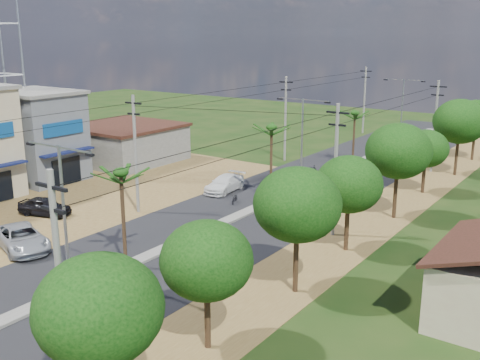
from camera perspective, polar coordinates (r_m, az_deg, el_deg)
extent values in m
plane|color=black|center=(31.75, -16.81, -10.90)|extent=(160.00, 160.00, 0.00)
cube|color=black|center=(41.80, -0.53, -3.92)|extent=(12.00, 110.00, 0.04)
cube|color=#605E56|center=(44.13, 1.74, -2.82)|extent=(1.00, 90.00, 0.18)
cube|color=brown|center=(47.58, -20.55, -2.56)|extent=(18.00, 46.00, 0.04)
cube|color=brown|center=(37.78, 10.07, -6.25)|extent=(5.00, 90.00, 0.03)
cube|color=#53585C|center=(55.62, -19.98, 4.13)|extent=(8.00, 6.00, 8.00)
cube|color=#605E56|center=(55.07, -20.36, 8.37)|extent=(8.40, 6.40, 0.30)
cube|color=#0F1641|center=(52.29, -17.10, 2.73)|extent=(0.80, 5.40, 0.15)
cube|color=black|center=(52.94, -17.19, 0.87)|extent=(0.10, 3.00, 2.40)
cube|color=navy|center=(52.17, -17.49, 5.02)|extent=(0.12, 4.20, 1.20)
cube|color=#605E56|center=(61.43, -11.65, 3.56)|extent=(10.00, 10.00, 3.60)
cube|color=black|center=(61.09, -11.75, 5.40)|extent=(10.40, 10.40, 0.30)
ellipsoid|color=black|center=(19.72, -14.12, -12.58)|extent=(4.40, 4.40, 3.74)
cylinder|color=black|center=(24.84, -3.33, -12.81)|extent=(0.28, 0.28, 3.85)
ellipsoid|color=black|center=(23.90, -3.41, -8.13)|extent=(4.00, 4.00, 3.40)
cylinder|color=black|center=(29.79, 5.72, -7.27)|extent=(0.28, 0.28, 4.55)
ellipsoid|color=black|center=(28.92, 5.85, -2.49)|extent=(4.60, 4.60, 3.91)
cylinder|color=black|center=(35.90, 10.83, -4.00)|extent=(0.28, 0.28, 4.06)
ellipsoid|color=black|center=(35.23, 11.01, -0.42)|extent=(4.20, 4.20, 3.57)
cylinder|color=black|center=(42.87, 15.55, -0.70)|extent=(0.28, 0.28, 4.76)
ellipsoid|color=black|center=(42.25, 15.80, 2.85)|extent=(4.80, 4.80, 4.08)
cylinder|color=black|center=(50.52, 18.19, 0.75)|extent=(0.28, 0.28, 3.64)
ellipsoid|color=black|center=(50.08, 18.38, 3.05)|extent=(3.80, 3.80, 3.23)
cylinder|color=black|center=(57.80, 21.18, 2.82)|extent=(0.28, 0.28, 4.90)
ellipsoid|color=black|center=(57.33, 21.44, 5.56)|extent=(5.00, 5.00, 4.25)
cylinder|color=black|center=(65.59, 22.66, 3.75)|extent=(0.28, 0.28, 4.34)
ellipsoid|color=black|center=(65.21, 22.88, 5.88)|extent=(4.40, 4.40, 3.74)
cylinder|color=black|center=(33.05, -11.75, -4.11)|extent=(0.22, 0.22, 5.80)
cylinder|color=black|center=(44.96, 3.18, 1.48)|extent=(0.22, 0.22, 6.20)
cylinder|color=black|center=(58.94, 11.47, 4.04)|extent=(0.22, 0.22, 5.50)
cylinder|color=gray|center=(30.28, -17.37, -4.05)|extent=(0.16, 0.16, 8.00)
cube|color=gray|center=(28.37, -16.48, 2.95)|extent=(2.40, 0.08, 0.08)
cube|color=gray|center=(30.26, -19.33, 3.43)|extent=(2.40, 0.08, 0.08)
cube|color=black|center=(27.55, -15.03, 2.50)|extent=(0.50, 0.18, 0.12)
cube|color=black|center=(31.16, -20.51, 3.45)|extent=(0.50, 0.18, 0.12)
cylinder|color=gray|center=(48.99, 6.30, 3.60)|extent=(0.16, 0.16, 8.00)
cube|color=gray|center=(47.83, 7.70, 8.01)|extent=(2.40, 0.08, 0.08)
cube|color=gray|center=(48.98, 5.19, 8.24)|extent=(2.40, 0.08, 0.08)
cube|color=black|center=(47.35, 8.89, 7.78)|extent=(0.50, 0.18, 0.12)
cube|color=black|center=(49.54, 4.08, 8.22)|extent=(0.50, 0.18, 0.12)
cylinder|color=gray|center=(71.65, 16.11, 6.64)|extent=(0.16, 0.16, 8.00)
cube|color=gray|center=(70.86, 17.26, 9.65)|extent=(2.40, 0.08, 0.08)
cube|color=gray|center=(71.64, 15.42, 9.83)|extent=(2.40, 0.08, 0.08)
cube|color=black|center=(70.54, 18.11, 9.48)|extent=(0.50, 0.18, 0.12)
cube|color=black|center=(72.03, 14.58, 9.83)|extent=(0.50, 0.18, 0.12)
cylinder|color=#605E56|center=(42.85, -10.55, 2.50)|extent=(0.24, 0.24, 9.00)
cube|color=black|center=(42.21, -10.80, 7.68)|extent=(1.60, 0.12, 0.12)
cube|color=black|center=(42.31, -10.75, 6.61)|extent=(1.20, 0.12, 0.12)
cylinder|color=#605E56|center=(60.03, 4.63, 6.18)|extent=(0.24, 0.24, 9.00)
cube|color=black|center=(59.57, 4.71, 9.89)|extent=(1.60, 0.12, 0.12)
cube|color=black|center=(59.65, 4.69, 9.12)|extent=(1.20, 0.12, 0.12)
cylinder|color=#605E56|center=(78.70, 12.52, 7.91)|extent=(0.24, 0.24, 9.00)
cube|color=black|center=(78.35, 12.68, 10.74)|extent=(1.60, 0.12, 0.12)
cube|color=black|center=(78.41, 12.65, 10.16)|extent=(1.20, 0.12, 0.12)
cylinder|color=#605E56|center=(21.15, -17.75, -10.91)|extent=(0.24, 0.24, 9.00)
cube|color=black|center=(19.83, -18.63, -0.67)|extent=(1.60, 0.12, 0.12)
cube|color=black|center=(20.04, -18.44, -2.88)|extent=(1.20, 0.12, 0.12)
cylinder|color=#605E56|center=(37.72, 9.65, 0.88)|extent=(0.24, 0.24, 9.00)
cube|color=black|center=(36.99, 9.91, 6.76)|extent=(1.60, 0.12, 0.12)
cube|color=black|center=(37.11, 9.86, 5.53)|extent=(1.20, 0.12, 0.12)
cylinder|color=#605E56|center=(58.02, 19.17, 5.11)|extent=(0.24, 0.24, 9.00)
cube|color=black|center=(57.55, 19.50, 8.93)|extent=(1.60, 0.12, 0.12)
cube|color=black|center=(57.62, 19.43, 8.14)|extent=(1.20, 0.12, 0.12)
imported|color=#A2A6AA|center=(43.43, 5.40, -2.34)|extent=(1.56, 4.20, 1.37)
imported|color=silver|center=(48.65, -1.58, -0.41)|extent=(2.39, 4.90, 1.37)
imported|color=#A2A6AA|center=(38.36, -21.33, -5.58)|extent=(5.87, 3.96, 1.49)
imported|color=black|center=(44.80, -19.23, -2.58)|extent=(4.36, 2.74, 1.38)
imported|color=black|center=(28.81, -16.11, -12.69)|extent=(0.71, 1.61, 0.82)
imported|color=black|center=(45.32, -0.53, -1.91)|extent=(1.10, 1.65, 0.82)
imported|color=black|center=(54.24, 7.44, 0.89)|extent=(0.69, 1.79, 1.05)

